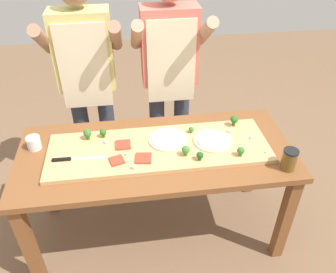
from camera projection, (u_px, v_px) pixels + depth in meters
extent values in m
plane|color=brown|center=(158.00, 229.00, 2.56)|extent=(8.00, 8.00, 0.00)
cube|color=brown|center=(30.00, 248.00, 2.01)|extent=(0.07, 0.07, 0.72)
cube|color=brown|center=(285.00, 219.00, 2.18)|extent=(0.07, 0.07, 0.72)
cube|color=brown|center=(46.00, 176.00, 2.51)|extent=(0.07, 0.07, 0.72)
cube|color=brown|center=(252.00, 157.00, 2.68)|extent=(0.07, 0.07, 0.72)
cube|color=brown|center=(156.00, 153.00, 2.12)|extent=(1.71, 0.75, 0.04)
cube|color=tan|center=(159.00, 148.00, 2.10)|extent=(1.36, 0.45, 0.03)
cube|color=#B7BABF|center=(88.00, 158.00, 2.00)|extent=(0.20, 0.03, 0.00)
cube|color=black|center=(62.00, 160.00, 1.98)|extent=(0.11, 0.02, 0.02)
cylinder|color=beige|center=(168.00, 139.00, 2.15)|extent=(0.25, 0.25, 0.01)
cylinder|color=silver|center=(168.00, 138.00, 2.14)|extent=(0.20, 0.20, 0.01)
cylinder|color=beige|center=(213.00, 141.00, 2.14)|extent=(0.25, 0.25, 0.01)
cylinder|color=beige|center=(213.00, 140.00, 2.13)|extent=(0.20, 0.20, 0.01)
cube|color=#BC3D28|center=(123.00, 145.00, 2.10)|extent=(0.09, 0.09, 0.01)
cube|color=#BC3D28|center=(143.00, 158.00, 2.00)|extent=(0.11, 0.11, 0.01)
cube|color=#BC3D28|center=(117.00, 161.00, 1.98)|extent=(0.10, 0.10, 0.01)
cylinder|color=#487A23|center=(186.00, 154.00, 2.02)|extent=(0.02, 0.02, 0.03)
sphere|color=#427F33|center=(186.00, 150.00, 2.00)|extent=(0.05, 0.05, 0.05)
cylinder|color=#3F7220|center=(191.00, 132.00, 2.21)|extent=(0.01, 0.01, 0.02)
sphere|color=#38752D|center=(191.00, 129.00, 2.20)|extent=(0.03, 0.03, 0.03)
cylinder|color=#3F7220|center=(88.00, 137.00, 2.15)|extent=(0.02, 0.02, 0.03)
sphere|color=#38752D|center=(87.00, 133.00, 2.13)|extent=(0.05, 0.05, 0.05)
cylinder|color=#366618|center=(234.00, 124.00, 2.27)|extent=(0.02, 0.02, 0.03)
sphere|color=#2D6623|center=(234.00, 119.00, 2.25)|extent=(0.05, 0.05, 0.05)
cylinder|color=#2C5915|center=(200.00, 159.00, 1.99)|extent=(0.02, 0.02, 0.02)
sphere|color=#23561E|center=(200.00, 155.00, 1.97)|extent=(0.04, 0.04, 0.04)
cylinder|color=#3F7220|center=(240.00, 154.00, 2.02)|extent=(0.02, 0.02, 0.02)
sphere|color=#38752D|center=(241.00, 151.00, 2.00)|extent=(0.04, 0.04, 0.04)
cylinder|color=#366618|center=(104.00, 136.00, 2.17)|extent=(0.02, 0.02, 0.02)
sphere|color=#2D6623|center=(103.00, 132.00, 2.15)|extent=(0.04, 0.04, 0.04)
cube|color=silver|center=(266.00, 152.00, 2.04)|extent=(0.02, 0.02, 0.01)
cube|color=white|center=(252.00, 137.00, 2.16)|extent=(0.02, 0.02, 0.02)
cube|color=silver|center=(106.00, 142.00, 2.12)|extent=(0.03, 0.03, 0.02)
cube|color=white|center=(230.00, 131.00, 2.21)|extent=(0.03, 0.03, 0.02)
cube|color=silver|center=(134.00, 167.00, 1.93)|extent=(0.03, 0.03, 0.02)
cube|color=white|center=(127.00, 154.00, 2.03)|extent=(0.02, 0.02, 0.01)
cylinder|color=white|center=(34.00, 143.00, 2.10)|extent=(0.09, 0.09, 0.08)
cylinder|color=white|center=(34.00, 145.00, 2.11)|extent=(0.08, 0.08, 0.05)
cylinder|color=brown|center=(289.00, 160.00, 1.94)|extent=(0.08, 0.08, 0.12)
cylinder|color=black|center=(291.00, 151.00, 1.90)|extent=(0.09, 0.09, 0.01)
cylinder|color=#333847|center=(84.00, 136.00, 2.75)|extent=(0.12, 0.12, 0.90)
cylinder|color=#333847|center=(109.00, 134.00, 2.78)|extent=(0.12, 0.12, 0.90)
cube|color=#D1C670|center=(83.00, 50.00, 2.33)|extent=(0.40, 0.20, 0.55)
cube|color=beige|center=(84.00, 68.00, 2.30)|extent=(0.34, 0.01, 0.60)
cylinder|color=#997056|center=(43.00, 40.00, 2.16)|extent=(0.08, 0.39, 0.31)
cylinder|color=#997056|center=(116.00, 36.00, 2.21)|extent=(0.08, 0.39, 0.31)
cylinder|color=#333847|center=(157.00, 130.00, 2.82)|extent=(0.12, 0.12, 0.90)
cylinder|color=#333847|center=(181.00, 128.00, 2.84)|extent=(0.12, 0.12, 0.90)
cube|color=#DB6B5B|center=(169.00, 46.00, 2.40)|extent=(0.40, 0.20, 0.55)
cube|color=beige|center=(172.00, 63.00, 2.36)|extent=(0.34, 0.01, 0.60)
cylinder|color=tan|center=(137.00, 35.00, 2.22)|extent=(0.08, 0.39, 0.31)
cylinder|color=tan|center=(205.00, 32.00, 2.28)|extent=(0.08, 0.39, 0.31)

